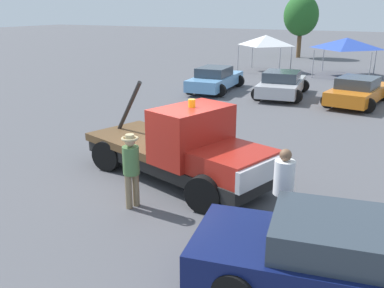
{
  "coord_description": "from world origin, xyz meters",
  "views": [
    {
      "loc": [
        5.34,
        -9.52,
        4.48
      ],
      "look_at": [
        0.5,
        0.0,
        1.05
      ],
      "focal_mm": 40.0,
      "sensor_mm": 36.0,
      "label": 1
    }
  ],
  "objects_px": {
    "traffic_cone": "(171,124)",
    "canopy_tent_white": "(266,40)",
    "parked_car_silver": "(282,84)",
    "canopy_tent_blue": "(347,43)",
    "foreground_car": "(356,262)",
    "parked_car_skyblue": "(215,79)",
    "tree_left": "(301,16)",
    "tow_truck": "(184,149)",
    "person_near_truck": "(283,186)",
    "parked_car_orange": "(358,91)",
    "person_at_hood": "(131,165)"
  },
  "relations": [
    {
      "from": "traffic_cone",
      "to": "canopy_tent_white",
      "type": "bearing_deg",
      "value": 95.83
    },
    {
      "from": "parked_car_silver",
      "to": "canopy_tent_blue",
      "type": "distance_m",
      "value": 9.1
    },
    {
      "from": "foreground_car",
      "to": "parked_car_skyblue",
      "type": "xyz_separation_m",
      "value": [
        -9.27,
        15.36,
        -0.0
      ]
    },
    {
      "from": "parked_car_silver",
      "to": "tree_left",
      "type": "distance_m",
      "value": 19.14
    },
    {
      "from": "tow_truck",
      "to": "parked_car_skyblue",
      "type": "distance_m",
      "value": 13.17
    },
    {
      "from": "canopy_tent_blue",
      "to": "traffic_cone",
      "type": "xyz_separation_m",
      "value": [
        -3.78,
        -17.05,
        -1.92
      ]
    },
    {
      "from": "canopy_tent_blue",
      "to": "tree_left",
      "type": "relative_size",
      "value": 0.64
    },
    {
      "from": "tow_truck",
      "to": "parked_car_skyblue",
      "type": "xyz_separation_m",
      "value": [
        -4.6,
        12.33,
        -0.26
      ]
    },
    {
      "from": "canopy_tent_white",
      "to": "tow_truck",
      "type": "bearing_deg",
      "value": -77.93
    },
    {
      "from": "person_near_truck",
      "to": "canopy_tent_blue",
      "type": "height_order",
      "value": "canopy_tent_blue"
    },
    {
      "from": "canopy_tent_white",
      "to": "tree_left",
      "type": "bearing_deg",
      "value": 89.87
    },
    {
      "from": "foreground_car",
      "to": "parked_car_orange",
      "type": "height_order",
      "value": "same"
    },
    {
      "from": "person_near_truck",
      "to": "parked_car_orange",
      "type": "height_order",
      "value": "person_near_truck"
    },
    {
      "from": "parked_car_orange",
      "to": "person_at_hood",
      "type": "bearing_deg",
      "value": 175.74
    },
    {
      "from": "person_near_truck",
      "to": "canopy_tent_blue",
      "type": "bearing_deg",
      "value": -100.67
    },
    {
      "from": "parked_car_silver",
      "to": "parked_car_orange",
      "type": "xyz_separation_m",
      "value": [
        3.78,
        -0.26,
        -0.0
      ]
    },
    {
      "from": "tree_left",
      "to": "traffic_cone",
      "type": "xyz_separation_m",
      "value": [
        1.69,
        -26.81,
        -3.48
      ]
    },
    {
      "from": "parked_car_skyblue",
      "to": "canopy_tent_white",
      "type": "height_order",
      "value": "canopy_tent_white"
    },
    {
      "from": "person_at_hood",
      "to": "parked_car_silver",
      "type": "xyz_separation_m",
      "value": [
        -0.49,
        14.35,
        -0.4
      ]
    },
    {
      "from": "canopy_tent_white",
      "to": "traffic_cone",
      "type": "relative_size",
      "value": 5.64
    },
    {
      "from": "person_near_truck",
      "to": "canopy_tent_blue",
      "type": "relative_size",
      "value": 0.52
    },
    {
      "from": "tree_left",
      "to": "person_near_truck",
      "type": "bearing_deg",
      "value": -76.97
    },
    {
      "from": "foreground_car",
      "to": "parked_car_skyblue",
      "type": "height_order",
      "value": "same"
    },
    {
      "from": "parked_car_silver",
      "to": "canopy_tent_white",
      "type": "distance_m",
      "value": 9.38
    },
    {
      "from": "foreground_car",
      "to": "parked_car_silver",
      "type": "relative_size",
      "value": 1.17
    },
    {
      "from": "tow_truck",
      "to": "tree_left",
      "type": "xyz_separation_m",
      "value": [
        -4.45,
        30.97,
        2.83
      ]
    },
    {
      "from": "person_at_hood",
      "to": "parked_car_skyblue",
      "type": "distance_m",
      "value": 14.87
    },
    {
      "from": "parked_car_silver",
      "to": "parked_car_orange",
      "type": "distance_m",
      "value": 3.79
    },
    {
      "from": "parked_car_orange",
      "to": "canopy_tent_blue",
      "type": "xyz_separation_m",
      "value": [
        -1.91,
        9.04,
        1.53
      ]
    },
    {
      "from": "parked_car_skyblue",
      "to": "tree_left",
      "type": "bearing_deg",
      "value": -4.11
    },
    {
      "from": "foreground_car",
      "to": "canopy_tent_blue",
      "type": "distance_m",
      "value": 24.56
    },
    {
      "from": "tree_left",
      "to": "traffic_cone",
      "type": "height_order",
      "value": "tree_left"
    },
    {
      "from": "canopy_tent_white",
      "to": "canopy_tent_blue",
      "type": "distance_m",
      "value": 5.5
    },
    {
      "from": "traffic_cone",
      "to": "canopy_tent_blue",
      "type": "bearing_deg",
      "value": 77.49
    },
    {
      "from": "parked_car_orange",
      "to": "canopy_tent_blue",
      "type": "height_order",
      "value": "canopy_tent_blue"
    },
    {
      "from": "foreground_car",
      "to": "person_at_hood",
      "type": "bearing_deg",
      "value": 157.93
    },
    {
      "from": "parked_car_orange",
      "to": "foreground_car",
      "type": "bearing_deg",
      "value": -164.57
    },
    {
      "from": "parked_car_skyblue",
      "to": "parked_car_orange",
      "type": "distance_m",
      "value": 7.53
    },
    {
      "from": "tow_truck",
      "to": "canopy_tent_white",
      "type": "distance_m",
      "value": 21.45
    },
    {
      "from": "person_at_hood",
      "to": "parked_car_silver",
      "type": "height_order",
      "value": "person_at_hood"
    },
    {
      "from": "foreground_car",
      "to": "traffic_cone",
      "type": "height_order",
      "value": "foreground_car"
    },
    {
      "from": "person_near_truck",
      "to": "traffic_cone",
      "type": "relative_size",
      "value": 3.36
    },
    {
      "from": "parked_car_skyblue",
      "to": "canopy_tent_white",
      "type": "xyz_separation_m",
      "value": [
        0.12,
        8.61,
        1.56
      ]
    },
    {
      "from": "canopy_tent_blue",
      "to": "canopy_tent_white",
      "type": "bearing_deg",
      "value": -177.23
    },
    {
      "from": "canopy_tent_white",
      "to": "parked_car_orange",
      "type": "bearing_deg",
      "value": -49.83
    },
    {
      "from": "foreground_car",
      "to": "person_at_hood",
      "type": "height_order",
      "value": "person_at_hood"
    },
    {
      "from": "foreground_car",
      "to": "parked_car_skyblue",
      "type": "relative_size",
      "value": 1.15
    },
    {
      "from": "parked_car_skyblue",
      "to": "canopy_tent_blue",
      "type": "xyz_separation_m",
      "value": [
        5.62,
        8.87,
        1.53
      ]
    },
    {
      "from": "tow_truck",
      "to": "person_at_hood",
      "type": "bearing_deg",
      "value": -83.32
    },
    {
      "from": "canopy_tent_white",
      "to": "traffic_cone",
      "type": "height_order",
      "value": "canopy_tent_white"
    }
  ]
}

